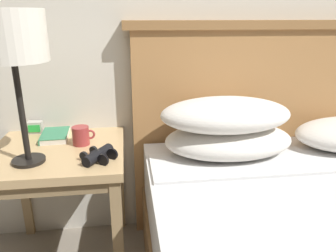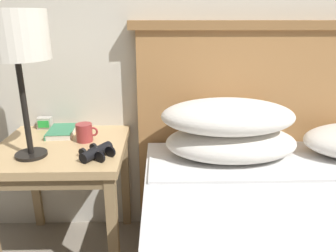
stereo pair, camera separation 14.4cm
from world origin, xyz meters
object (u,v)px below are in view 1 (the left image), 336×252
at_px(table_lamp, 11,40).
at_px(binoculars_pair, 98,155).
at_px(nightstand, 60,165).
at_px(coffee_mug, 81,136).
at_px(book_on_nightstand, 55,136).
at_px(alarm_clock, 35,127).

xyz_separation_m(table_lamp, binoculars_pair, (0.28, -0.02, -0.46)).
height_order(nightstand, coffee_mug, coffee_mug).
relative_size(table_lamp, binoculars_pair, 3.72).
distance_m(book_on_nightstand, coffee_mug, 0.17).
distance_m(table_lamp, book_on_nightstand, 0.54).
distance_m(table_lamp, coffee_mug, 0.51).
relative_size(table_lamp, alarm_clock, 8.39).
distance_m(nightstand, book_on_nightstand, 0.17).
bearing_deg(coffee_mug, nightstand, -162.06).
height_order(nightstand, table_lamp, table_lamp).
relative_size(binoculars_pair, coffee_mug, 1.53).
bearing_deg(nightstand, book_on_nightstand, 105.89).
height_order(table_lamp, book_on_nightstand, table_lamp).
bearing_deg(coffee_mug, table_lamp, -138.81).
xyz_separation_m(binoculars_pair, coffee_mug, (-0.09, 0.18, 0.02)).
distance_m(binoculars_pair, coffee_mug, 0.21).
bearing_deg(alarm_clock, coffee_mug, -37.15).
xyz_separation_m(book_on_nightstand, alarm_clock, (-0.11, 0.09, 0.02)).
distance_m(nightstand, alarm_clock, 0.29).
bearing_deg(nightstand, binoculars_pair, -38.43).
height_order(book_on_nightstand, alarm_clock, alarm_clock).
relative_size(table_lamp, book_on_nightstand, 3.05).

